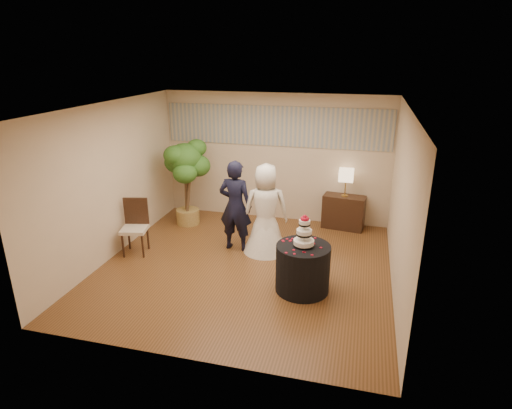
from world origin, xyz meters
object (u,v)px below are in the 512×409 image
(console, at_px, (344,212))
(ficus_tree, at_px, (186,182))
(cake_table, at_px, (303,268))
(side_chair, at_px, (134,228))
(groom, at_px, (235,206))
(bride, at_px, (266,209))
(wedding_cake, at_px, (304,231))
(table_lamp, at_px, (346,183))

(console, xyz_separation_m, ficus_tree, (-3.35, -0.59, 0.59))
(console, distance_m, ficus_tree, 3.45)
(cake_table, distance_m, side_chair, 3.29)
(ficus_tree, bearing_deg, console, 10.06)
(groom, xyz_separation_m, side_chair, (-1.77, -0.66, -0.36))
(groom, xyz_separation_m, ficus_tree, (-1.41, 0.97, 0.07))
(cake_table, bearing_deg, ficus_tree, 142.96)
(side_chair, bearing_deg, console, 18.04)
(bride, height_order, cake_table, bride)
(cake_table, xyz_separation_m, side_chair, (-3.24, 0.54, 0.13))
(bride, relative_size, wedding_cake, 3.34)
(cake_table, bearing_deg, table_lamp, 80.38)
(bride, height_order, ficus_tree, ficus_tree)
(bride, relative_size, cake_table, 2.01)
(cake_table, bearing_deg, groom, 140.72)
(groom, height_order, ficus_tree, ficus_tree)
(wedding_cake, height_order, ficus_tree, ficus_tree)
(bride, xyz_separation_m, table_lamp, (1.36, 1.52, 0.16))
(bride, bearing_deg, wedding_cake, 110.68)
(table_lamp, relative_size, side_chair, 0.56)
(side_chair, bearing_deg, wedding_cake, -22.36)
(groom, bearing_deg, table_lamp, -137.61)
(cake_table, height_order, side_chair, side_chair)
(wedding_cake, distance_m, ficus_tree, 3.60)
(cake_table, bearing_deg, console, 80.38)
(bride, xyz_separation_m, cake_table, (0.89, -1.24, -0.47))
(bride, height_order, side_chair, bride)
(table_lamp, height_order, side_chair, table_lamp)
(bride, bearing_deg, side_chair, 1.73)
(groom, relative_size, wedding_cake, 3.42)
(console, relative_size, table_lamp, 1.50)
(cake_table, height_order, ficus_tree, ficus_tree)
(groom, relative_size, cake_table, 2.06)
(bride, xyz_separation_m, wedding_cake, (0.89, -1.24, 0.18))
(cake_table, relative_size, side_chair, 0.82)
(bride, bearing_deg, groom, -10.69)
(groom, distance_m, table_lamp, 2.49)
(groom, bearing_deg, bride, -172.22)
(console, height_order, table_lamp, table_lamp)
(groom, xyz_separation_m, console, (1.94, 1.56, -0.51))
(groom, height_order, cake_table, groom)
(wedding_cake, height_order, console, wedding_cake)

